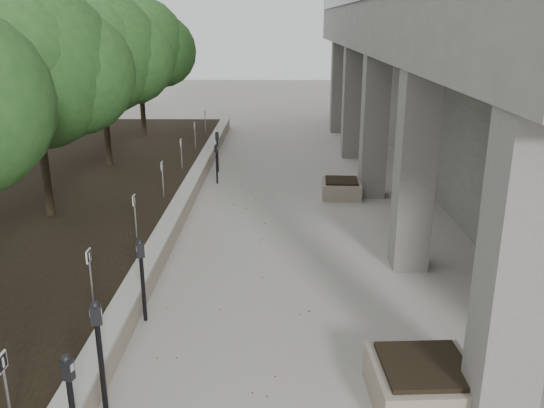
{
  "coord_description": "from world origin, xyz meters",
  "views": [
    {
      "loc": [
        0.72,
        -4.91,
        4.86
      ],
      "look_at": [
        0.58,
        6.23,
        1.26
      ],
      "focal_mm": 37.5,
      "sensor_mm": 36.0,
      "label": 1
    }
  ],
  "objects_px": {
    "parking_meter_2": "(100,356)",
    "planter_front": "(423,383)",
    "crabapple_tree_5": "(140,67)",
    "parking_meter_4": "(217,164)",
    "planter_back": "(341,188)",
    "parking_meter_3": "(143,281)",
    "crabapple_tree_4": "(102,80)",
    "parking_meter_5": "(217,152)",
    "crabapple_tree_3": "(36,101)"
  },
  "relations": [
    {
      "from": "parking_meter_2",
      "to": "planter_front",
      "type": "bearing_deg",
      "value": -12.0
    },
    {
      "from": "crabapple_tree_5",
      "to": "planter_front",
      "type": "height_order",
      "value": "crabapple_tree_5"
    },
    {
      "from": "crabapple_tree_5",
      "to": "parking_meter_4",
      "type": "distance_m",
      "value": 7.25
    },
    {
      "from": "crabapple_tree_5",
      "to": "planter_back",
      "type": "height_order",
      "value": "crabapple_tree_5"
    },
    {
      "from": "parking_meter_3",
      "to": "planter_front",
      "type": "bearing_deg",
      "value": -48.25
    },
    {
      "from": "crabapple_tree_4",
      "to": "parking_meter_3",
      "type": "relative_size",
      "value": 3.7
    },
    {
      "from": "parking_meter_3",
      "to": "parking_meter_5",
      "type": "bearing_deg",
      "value": 67.9
    },
    {
      "from": "crabapple_tree_3",
      "to": "parking_meter_5",
      "type": "height_order",
      "value": "crabapple_tree_3"
    },
    {
      "from": "crabapple_tree_4",
      "to": "parking_meter_5",
      "type": "height_order",
      "value": "crabapple_tree_4"
    },
    {
      "from": "parking_meter_2",
      "to": "parking_meter_4",
      "type": "relative_size",
      "value": 1.26
    },
    {
      "from": "crabapple_tree_4",
      "to": "parking_meter_3",
      "type": "bearing_deg",
      "value": -70.79
    },
    {
      "from": "parking_meter_2",
      "to": "planter_back",
      "type": "xyz_separation_m",
      "value": [
        4.07,
        9.49,
        -0.53
      ]
    },
    {
      "from": "planter_front",
      "to": "planter_back",
      "type": "bearing_deg",
      "value": 90.65
    },
    {
      "from": "planter_back",
      "to": "parking_meter_5",
      "type": "bearing_deg",
      "value": 143.89
    },
    {
      "from": "crabapple_tree_5",
      "to": "planter_back",
      "type": "xyz_separation_m",
      "value": [
        7.32,
        -7.16,
        -2.86
      ]
    },
    {
      "from": "crabapple_tree_3",
      "to": "parking_meter_5",
      "type": "xyz_separation_m",
      "value": [
        3.46,
        5.66,
        -2.43
      ]
    },
    {
      "from": "parking_meter_2",
      "to": "planter_back",
      "type": "height_order",
      "value": "parking_meter_2"
    },
    {
      "from": "crabapple_tree_5",
      "to": "planter_front",
      "type": "relative_size",
      "value": 4.12
    },
    {
      "from": "crabapple_tree_4",
      "to": "parking_meter_2",
      "type": "height_order",
      "value": "crabapple_tree_4"
    },
    {
      "from": "parking_meter_5",
      "to": "parking_meter_2",
      "type": "bearing_deg",
      "value": -96.51
    },
    {
      "from": "parking_meter_3",
      "to": "planter_front",
      "type": "xyz_separation_m",
      "value": [
        4.17,
        -2.15,
        -0.43
      ]
    },
    {
      "from": "crabapple_tree_3",
      "to": "parking_meter_4",
      "type": "bearing_deg",
      "value": 49.62
    },
    {
      "from": "crabapple_tree_5",
      "to": "planter_back",
      "type": "relative_size",
      "value": 4.93
    },
    {
      "from": "parking_meter_2",
      "to": "parking_meter_3",
      "type": "xyz_separation_m",
      "value": [
        0.01,
        2.31,
        -0.05
      ]
    },
    {
      "from": "parking_meter_4",
      "to": "planter_front",
      "type": "height_order",
      "value": "parking_meter_4"
    },
    {
      "from": "crabapple_tree_4",
      "to": "parking_meter_3",
      "type": "height_order",
      "value": "crabapple_tree_4"
    },
    {
      "from": "parking_meter_2",
      "to": "parking_meter_3",
      "type": "height_order",
      "value": "parking_meter_2"
    },
    {
      "from": "parking_meter_3",
      "to": "planter_back",
      "type": "distance_m",
      "value": 8.27
    },
    {
      "from": "parking_meter_3",
      "to": "crabapple_tree_4",
      "type": "bearing_deg",
      "value": 88.25
    },
    {
      "from": "parking_meter_2",
      "to": "parking_meter_5",
      "type": "relative_size",
      "value": 1.15
    },
    {
      "from": "planter_back",
      "to": "parking_meter_2",
      "type": "bearing_deg",
      "value": -113.21
    },
    {
      "from": "crabapple_tree_3",
      "to": "planter_front",
      "type": "relative_size",
      "value": 4.12
    },
    {
      "from": "crabapple_tree_4",
      "to": "parking_meter_3",
      "type": "xyz_separation_m",
      "value": [
        3.26,
        -9.35,
        -2.38
      ]
    },
    {
      "from": "crabapple_tree_4",
      "to": "planter_back",
      "type": "distance_m",
      "value": 8.15
    },
    {
      "from": "crabapple_tree_5",
      "to": "parking_meter_2",
      "type": "distance_m",
      "value": 17.13
    },
    {
      "from": "parking_meter_2",
      "to": "planter_front",
      "type": "xyz_separation_m",
      "value": [
        4.18,
        0.15,
        -0.48
      ]
    },
    {
      "from": "parking_meter_5",
      "to": "parking_meter_4",
      "type": "bearing_deg",
      "value": -90.56
    },
    {
      "from": "crabapple_tree_4",
      "to": "parking_meter_5",
      "type": "bearing_deg",
      "value": 10.75
    },
    {
      "from": "parking_meter_2",
      "to": "crabapple_tree_4",
      "type": "bearing_deg",
      "value": 91.47
    },
    {
      "from": "crabapple_tree_3",
      "to": "crabapple_tree_4",
      "type": "relative_size",
      "value": 1.0
    },
    {
      "from": "crabapple_tree_5",
      "to": "crabapple_tree_4",
      "type": "bearing_deg",
      "value": -90.0
    },
    {
      "from": "crabapple_tree_5",
      "to": "parking_meter_2",
      "type": "xyz_separation_m",
      "value": [
        3.25,
        -16.65,
        -2.33
      ]
    },
    {
      "from": "crabapple_tree_5",
      "to": "parking_meter_3",
      "type": "height_order",
      "value": "crabapple_tree_5"
    },
    {
      "from": "crabapple_tree_4",
      "to": "parking_meter_2",
      "type": "relative_size",
      "value": 3.45
    },
    {
      "from": "crabapple_tree_4",
      "to": "parking_meter_4",
      "type": "bearing_deg",
      "value": -12.39
    },
    {
      "from": "planter_front",
      "to": "crabapple_tree_5",
      "type": "bearing_deg",
      "value": 114.23
    },
    {
      "from": "parking_meter_5",
      "to": "planter_front",
      "type": "relative_size",
      "value": 1.04
    },
    {
      "from": "crabapple_tree_5",
      "to": "parking_meter_3",
      "type": "xyz_separation_m",
      "value": [
        3.26,
        -14.35,
        -2.38
      ]
    },
    {
      "from": "crabapple_tree_3",
      "to": "parking_meter_3",
      "type": "height_order",
      "value": "crabapple_tree_3"
    },
    {
      "from": "parking_meter_4",
      "to": "crabapple_tree_3",
      "type": "bearing_deg",
      "value": -113.1
    }
  ]
}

